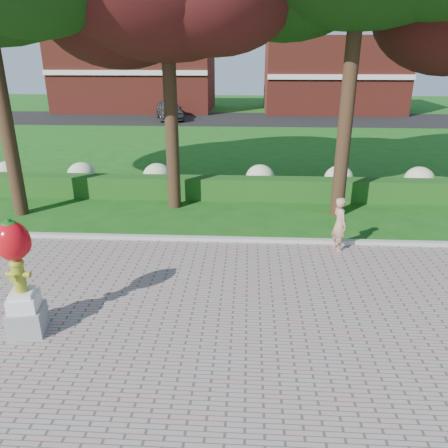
# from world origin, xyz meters

# --- Properties ---
(ground) EXTENTS (100.00, 100.00, 0.00)m
(ground) POSITION_xyz_m (0.00, 0.00, 0.00)
(ground) COLOR #155214
(ground) RESTS_ON ground
(curb) EXTENTS (40.00, 0.18, 0.15)m
(curb) POSITION_xyz_m (0.00, 3.00, 0.07)
(curb) COLOR #ADADA5
(curb) RESTS_ON ground
(lawn_hedge) EXTENTS (24.00, 0.70, 0.80)m
(lawn_hedge) POSITION_xyz_m (0.00, 7.00, 0.40)
(lawn_hedge) COLOR #184E16
(lawn_hedge) RESTS_ON ground
(hydrangea_row) EXTENTS (20.10, 1.10, 0.99)m
(hydrangea_row) POSITION_xyz_m (0.57, 8.00, 0.55)
(hydrangea_row) COLOR #C0C496
(hydrangea_row) RESTS_ON ground
(street) EXTENTS (50.00, 8.00, 0.02)m
(street) POSITION_xyz_m (0.00, 28.00, 0.01)
(street) COLOR black
(street) RESTS_ON ground
(building_left) EXTENTS (14.00, 8.00, 7.00)m
(building_left) POSITION_xyz_m (-10.00, 34.00, 3.50)
(building_left) COLOR maroon
(building_left) RESTS_ON ground
(building_right) EXTENTS (12.00, 8.00, 6.40)m
(building_right) POSITION_xyz_m (8.00, 34.00, 3.20)
(building_right) COLOR maroon
(building_right) RESTS_ON ground
(hydrant_sculpture) EXTENTS (0.73, 0.73, 2.31)m
(hydrant_sculpture) POSITION_xyz_m (-3.59, -1.53, 1.26)
(hydrant_sculpture) COLOR gray
(hydrant_sculpture) RESTS_ON walkway
(woman) EXTENTS (0.50, 0.62, 1.47)m
(woman) POSITION_xyz_m (2.99, 2.60, 0.78)
(woman) COLOR tan
(woman) RESTS_ON walkway
(parked_car) EXTENTS (3.13, 4.94, 1.57)m
(parked_car) POSITION_xyz_m (-5.88, 27.37, 0.80)
(parked_car) COLOR #3E4146
(parked_car) RESTS_ON street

